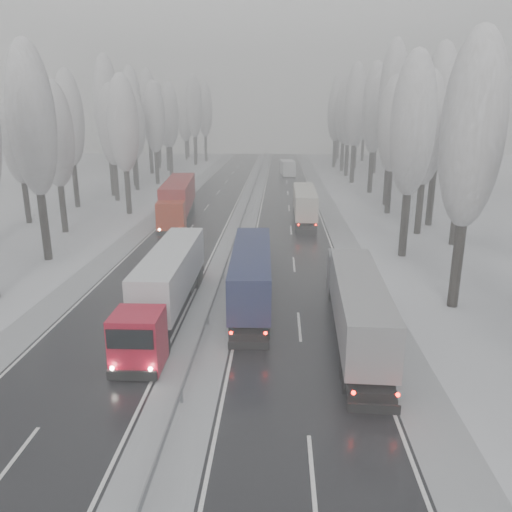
# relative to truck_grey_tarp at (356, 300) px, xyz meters

# --- Properties ---
(ground) EXTENTS (260.00, 260.00, 0.00)m
(ground) POSITION_rel_truck_grey_tarp_xyz_m (-8.20, -10.85, -2.16)
(ground) COLOR silver
(ground) RESTS_ON ground
(carriageway_right) EXTENTS (7.50, 200.00, 0.03)m
(carriageway_right) POSITION_rel_truck_grey_tarp_xyz_m (-2.95, 19.15, -2.14)
(carriageway_right) COLOR black
(carriageway_right) RESTS_ON ground
(carriageway_left) EXTENTS (7.50, 200.00, 0.03)m
(carriageway_left) POSITION_rel_truck_grey_tarp_xyz_m (-13.45, 19.15, -2.14)
(carriageway_left) COLOR black
(carriageway_left) RESTS_ON ground
(median_slush) EXTENTS (3.00, 200.00, 0.04)m
(median_slush) POSITION_rel_truck_grey_tarp_xyz_m (-8.20, 19.15, -2.14)
(median_slush) COLOR #A4A7AC
(median_slush) RESTS_ON ground
(shoulder_right) EXTENTS (2.40, 200.00, 0.04)m
(shoulder_right) POSITION_rel_truck_grey_tarp_xyz_m (2.00, 19.15, -2.14)
(shoulder_right) COLOR #A4A7AC
(shoulder_right) RESTS_ON ground
(shoulder_left) EXTENTS (2.40, 200.00, 0.04)m
(shoulder_left) POSITION_rel_truck_grey_tarp_xyz_m (-18.40, 19.15, -2.14)
(shoulder_left) COLOR #A4A7AC
(shoulder_left) RESTS_ON ground
(median_guardrail) EXTENTS (0.12, 200.00, 0.76)m
(median_guardrail) POSITION_rel_truck_grey_tarp_xyz_m (-8.20, 19.14, -1.56)
(median_guardrail) COLOR slate
(median_guardrail) RESTS_ON ground
(tree_16) EXTENTS (3.60, 3.60, 16.53)m
(tree_16) POSITION_rel_truck_grey_tarp_xyz_m (6.84, 4.82, 8.51)
(tree_16) COLOR black
(tree_16) RESTS_ON ground
(tree_18) EXTENTS (3.60, 3.60, 16.58)m
(tree_18) POSITION_rel_truck_grey_tarp_xyz_m (6.31, 16.19, 8.54)
(tree_18) COLOR black
(tree_18) RESTS_ON ground
(tree_19) EXTENTS (3.60, 3.60, 14.57)m
(tree_19) POSITION_rel_truck_grey_tarp_xyz_m (11.82, 20.19, 7.26)
(tree_19) COLOR black
(tree_19) RESTS_ON ground
(tree_20) EXTENTS (3.60, 3.60, 15.71)m
(tree_20) POSITION_rel_truck_grey_tarp_xyz_m (9.70, 24.32, 7.99)
(tree_20) COLOR black
(tree_20) RESTS_ON ground
(tree_21) EXTENTS (3.60, 3.60, 18.62)m
(tree_21) POSITION_rel_truck_grey_tarp_xyz_m (11.93, 28.32, 9.84)
(tree_21) COLOR black
(tree_21) RESTS_ON ground
(tree_22) EXTENTS (3.60, 3.60, 15.86)m
(tree_22) POSITION_rel_truck_grey_tarp_xyz_m (8.83, 34.75, 8.09)
(tree_22) COLOR black
(tree_22) RESTS_ON ground
(tree_23) EXTENTS (3.60, 3.60, 13.55)m
(tree_23) POSITION_rel_truck_grey_tarp_xyz_m (15.11, 38.75, 6.61)
(tree_23) COLOR black
(tree_23) RESTS_ON ground
(tree_24) EXTENTS (3.60, 3.60, 20.49)m
(tree_24) POSITION_rel_truck_grey_tarp_xyz_m (9.70, 40.17, 11.03)
(tree_24) COLOR black
(tree_24) RESTS_ON ground
(tree_25) EXTENTS (3.60, 3.60, 19.44)m
(tree_25) POSITION_rel_truck_grey_tarp_xyz_m (16.62, 44.17, 10.36)
(tree_25) COLOR black
(tree_25) RESTS_ON ground
(tree_26) EXTENTS (3.60, 3.60, 18.78)m
(tree_26) POSITION_rel_truck_grey_tarp_xyz_m (9.37, 50.42, 9.95)
(tree_26) COLOR black
(tree_26) RESTS_ON ground
(tree_27) EXTENTS (3.60, 3.60, 17.62)m
(tree_27) POSITION_rel_truck_grey_tarp_xyz_m (16.52, 54.42, 9.20)
(tree_27) COLOR black
(tree_27) RESTS_ON ground
(tree_28) EXTENTS (3.60, 3.60, 19.62)m
(tree_28) POSITION_rel_truck_grey_tarp_xyz_m (8.14, 61.11, 10.48)
(tree_28) COLOR black
(tree_28) RESTS_ON ground
(tree_29) EXTENTS (3.60, 3.60, 18.11)m
(tree_29) POSITION_rel_truck_grey_tarp_xyz_m (15.52, 65.11, 9.52)
(tree_29) COLOR black
(tree_29) RESTS_ON ground
(tree_30) EXTENTS (3.60, 3.60, 17.86)m
(tree_30) POSITION_rel_truck_grey_tarp_xyz_m (8.37, 70.85, 9.36)
(tree_30) COLOR black
(tree_30) RESTS_ON ground
(tree_31) EXTENTS (3.60, 3.60, 18.58)m
(tree_31) POSITION_rel_truck_grey_tarp_xyz_m (14.28, 74.85, 9.82)
(tree_31) COLOR black
(tree_31) RESTS_ON ground
(tree_32) EXTENTS (3.60, 3.60, 17.33)m
(tree_32) POSITION_rel_truck_grey_tarp_xyz_m (8.43, 78.36, 9.02)
(tree_32) COLOR black
(tree_32) RESTS_ON ground
(tree_33) EXTENTS (3.60, 3.60, 14.33)m
(tree_33) POSITION_rel_truck_grey_tarp_xyz_m (11.57, 82.36, 7.10)
(tree_33) COLOR black
(tree_33) RESTS_ON ground
(tree_34) EXTENTS (3.60, 3.60, 17.63)m
(tree_34) POSITION_rel_truck_grey_tarp_xyz_m (7.54, 85.47, 9.21)
(tree_34) COLOR black
(tree_34) RESTS_ON ground
(tree_35) EXTENTS (3.60, 3.60, 18.25)m
(tree_35) POSITION_rel_truck_grey_tarp_xyz_m (16.75, 89.47, 9.61)
(tree_35) COLOR black
(tree_35) RESTS_ON ground
(tree_36) EXTENTS (3.60, 3.60, 20.23)m
(tree_36) POSITION_rel_truck_grey_tarp_xyz_m (8.84, 95.31, 10.86)
(tree_36) COLOR black
(tree_36) RESTS_ON ground
(tree_37) EXTENTS (3.60, 3.60, 16.37)m
(tree_37) POSITION_rel_truck_grey_tarp_xyz_m (15.82, 99.31, 8.41)
(tree_37) COLOR black
(tree_37) RESTS_ON ground
(tree_38) EXTENTS (3.60, 3.60, 17.97)m
(tree_38) POSITION_rel_truck_grey_tarp_xyz_m (10.53, 105.88, 9.43)
(tree_38) COLOR black
(tree_38) RESTS_ON ground
(tree_39) EXTENTS (3.60, 3.60, 16.19)m
(tree_39) POSITION_rel_truck_grey_tarp_xyz_m (13.35, 109.88, 8.29)
(tree_39) COLOR black
(tree_39) RESTS_ON ground
(tree_58) EXTENTS (3.60, 3.60, 17.21)m
(tree_58) POSITION_rel_truck_grey_tarp_xyz_m (-23.32, 13.72, 8.95)
(tree_58) COLOR black
(tree_58) RESTS_ON ground
(tree_60) EXTENTS (3.60, 3.60, 14.84)m
(tree_60) POSITION_rel_truck_grey_tarp_xyz_m (-25.94, 23.35, 7.43)
(tree_60) COLOR black
(tree_60) RESTS_ON ground
(tree_61) EXTENTS (3.60, 3.60, 13.95)m
(tree_61) POSITION_rel_truck_grey_tarp_xyz_m (-31.72, 27.35, 6.86)
(tree_61) COLOR black
(tree_61) RESTS_ON ground
(tree_62) EXTENTS (3.60, 3.60, 16.04)m
(tree_62) POSITION_rel_truck_grey_tarp_xyz_m (-22.14, 32.88, 8.20)
(tree_62) COLOR black
(tree_62) RESTS_ON ground
(tree_63) EXTENTS (3.60, 3.60, 16.88)m
(tree_63) POSITION_rel_truck_grey_tarp_xyz_m (-30.05, 36.88, 8.74)
(tree_63) COLOR black
(tree_63) RESTS_ON ground
(tree_64) EXTENTS (3.60, 3.60, 15.42)m
(tree_64) POSITION_rel_truck_grey_tarp_xyz_m (-26.46, 41.87, 7.80)
(tree_64) COLOR black
(tree_64) RESTS_ON ground
(tree_65) EXTENTS (3.60, 3.60, 19.48)m
(tree_65) POSITION_rel_truck_grey_tarp_xyz_m (-28.25, 45.87, 10.39)
(tree_65) COLOR black
(tree_65) RESTS_ON ground
(tree_66) EXTENTS (3.60, 3.60, 15.23)m
(tree_66) POSITION_rel_truck_grey_tarp_xyz_m (-26.35, 51.50, 7.68)
(tree_66) COLOR black
(tree_66) RESTS_ON ground
(tree_67) EXTENTS (3.60, 3.60, 17.09)m
(tree_67) POSITION_rel_truck_grey_tarp_xyz_m (-27.74, 55.50, 8.87)
(tree_67) COLOR black
(tree_67) RESTS_ON ground
(tree_68) EXTENTS (3.60, 3.60, 16.65)m
(tree_68) POSITION_rel_truck_grey_tarp_xyz_m (-24.78, 58.26, 8.59)
(tree_68) COLOR black
(tree_68) RESTS_ON ground
(tree_69) EXTENTS (3.60, 3.60, 19.35)m
(tree_69) POSITION_rel_truck_grey_tarp_xyz_m (-29.62, 62.26, 10.30)
(tree_69) COLOR black
(tree_69) RESTS_ON ground
(tree_70) EXTENTS (3.60, 3.60, 17.09)m
(tree_70) POSITION_rel_truck_grey_tarp_xyz_m (-24.52, 68.34, 8.87)
(tree_70) COLOR black
(tree_70) RESTS_ON ground
(tree_71) EXTENTS (3.60, 3.60, 19.61)m
(tree_71) POSITION_rel_truck_grey_tarp_xyz_m (-29.28, 72.34, 10.47)
(tree_71) COLOR black
(tree_71) RESTS_ON ground
(tree_72) EXTENTS (3.60, 3.60, 15.11)m
(tree_72) POSITION_rel_truck_grey_tarp_xyz_m (-27.13, 77.69, 7.60)
(tree_72) COLOR black
(tree_72) RESTS_ON ground
(tree_73) EXTENTS (3.60, 3.60, 17.22)m
(tree_73) POSITION_rel_truck_grey_tarp_xyz_m (-30.01, 81.69, 8.95)
(tree_73) COLOR black
(tree_73) RESTS_ON ground
(tree_74) EXTENTS (3.60, 3.60, 19.68)m
(tree_74) POSITION_rel_truck_grey_tarp_xyz_m (-23.27, 88.48, 10.52)
(tree_74) COLOR black
(tree_74) RESTS_ON ground
(tree_75) EXTENTS (3.60, 3.60, 18.60)m
(tree_75) POSITION_rel_truck_grey_tarp_xyz_m (-32.39, 92.48, 9.83)
(tree_75) COLOR black
(tree_75) RESTS_ON ground
(tree_76) EXTENTS (3.60, 3.60, 18.55)m
(tree_76) POSITION_rel_truck_grey_tarp_xyz_m (-22.25, 97.87, 9.80)
(tree_76) COLOR black
(tree_76) RESTS_ON ground
(tree_77) EXTENTS (3.60, 3.60, 14.32)m
(tree_77) POSITION_rel_truck_grey_tarp_xyz_m (-27.86, 101.87, 7.10)
(tree_77) COLOR black
(tree_77) RESTS_ON ground
(tree_78) EXTENTS (3.60, 3.60, 19.55)m
(tree_78) POSITION_rel_truck_grey_tarp_xyz_m (-25.76, 104.46, 10.43)
(tree_78) COLOR black
(tree_78) RESTS_ON ground
(tree_79) EXTENTS (3.60, 3.60, 17.07)m
(tree_79) POSITION_rel_truck_grey_tarp_xyz_m (-28.53, 108.46, 8.85)
(tree_79) COLOR black
(tree_79) RESTS_ON ground
(truck_grey_tarp) EXTENTS (2.84, 14.49, 3.69)m
(truck_grey_tarp) POSITION_rel_truck_grey_tarp_xyz_m (0.00, 0.00, 0.00)
(truck_grey_tarp) COLOR #515156
(truck_grey_tarp) RESTS_ON ground
(truck_blue_box) EXTENTS (2.74, 14.54, 3.71)m
(truck_blue_box) POSITION_rel_truck_grey_tarp_xyz_m (-5.89, 5.30, 0.01)
(truck_blue_box) COLOR navy
(truck_blue_box) RESTS_ON ground
(truck_cream_box) EXTENTS (2.33, 14.18, 3.63)m
(truck_cream_box) POSITION_rel_truck_grey_tarp_xyz_m (-1.40, 30.25, -0.04)
(truck_cream_box) COLOR #BCB8A6
(truck_cream_box) RESTS_ON ground
(box_truck_distant) EXTENTS (3.08, 7.80, 2.84)m
(box_truck_distant) POSITION_rel_truck_grey_tarp_xyz_m (-2.79, 70.65, -0.71)
(box_truck_distant) COLOR silver
(box_truck_distant) RESTS_ON ground
(truck_red_white) EXTENTS (2.42, 14.67, 3.75)m
(truck_red_white) POSITION_rel_truck_grey_tarp_xyz_m (-10.77, 2.62, 0.03)
(truck_red_white) COLOR #A8091F
(truck_red_white) RESTS_ON ground
(truck_red_red) EXTENTS (4.34, 17.29, 4.40)m
(truck_red_red) POSITION_rel_truck_grey_tarp_xyz_m (-15.43, 29.11, 0.41)
(truck_red_red) COLOR #A12009
(truck_red_red) RESTS_ON ground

